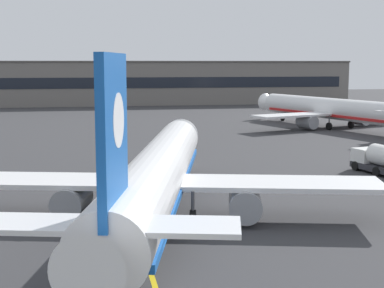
% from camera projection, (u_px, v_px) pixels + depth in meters
% --- Properties ---
extents(ground_plane, '(400.00, 400.00, 0.00)m').
position_uv_depth(ground_plane, '(155.00, 287.00, 28.96)').
color(ground_plane, '#353538').
extents(taxiway_centreline, '(0.52, 180.00, 0.01)m').
position_uv_depth(taxiway_centreline, '(121.00, 174.00, 58.19)').
color(taxiway_centreline, yellow).
rests_on(taxiway_centreline, ground).
extents(airliner_foreground, '(32.22, 40.97, 11.65)m').
position_uv_depth(airliner_foreground, '(158.00, 174.00, 40.64)').
color(airliner_foreground, white).
rests_on(airliner_foreground, ground).
extents(airliner_background, '(30.54, 38.60, 11.17)m').
position_uv_depth(airliner_background, '(333.00, 109.00, 98.71)').
color(airliner_background, white).
rests_on(airliner_background, ground).
extents(safety_cone_by_nose_gear, '(0.44, 0.44, 0.55)m').
position_uv_depth(safety_cone_by_nose_gear, '(138.00, 174.00, 57.01)').
color(safety_cone_by_nose_gear, orange).
rests_on(safety_cone_by_nose_gear, ground).
extents(terminal_building, '(144.03, 12.40, 11.71)m').
position_uv_depth(terminal_building, '(86.00, 83.00, 152.04)').
color(terminal_building, slate).
rests_on(terminal_building, ground).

